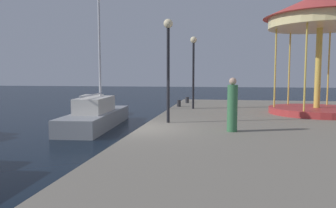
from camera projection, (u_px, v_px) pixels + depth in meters
The scene contains 9 objects.
ground_plane at pixel (140, 149), 11.58m from camera, with size 120.00×120.00×0.00m, color black.
sailboat_grey at pixel (96, 116), 16.48m from camera, with size 2.35×6.89×6.92m.
motorboat_white at pixel (95, 106), 22.40m from camera, with size 2.77×4.72×1.33m.
carousel at pixel (320, 23), 15.15m from camera, with size 5.25×5.25×5.74m.
lamp_post_mid_promenade at pixel (168, 52), 12.44m from camera, with size 0.36×0.36×4.04m.
lamp_post_far_end at pixel (193, 59), 17.63m from camera, with size 0.36×0.36×3.98m.
bollard_north at pixel (179, 103), 19.02m from camera, with size 0.24×0.24×0.40m, color #2D2D33.
bollard_center at pixel (187, 100), 21.51m from camera, with size 0.24×0.24×0.40m, color #2D2D33.
person_far_corner at pixel (232, 106), 10.64m from camera, with size 0.34×0.34×1.80m.
Camera 1 is at (2.90, -11.05, 2.69)m, focal length 34.27 mm.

